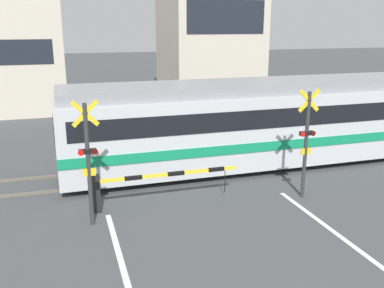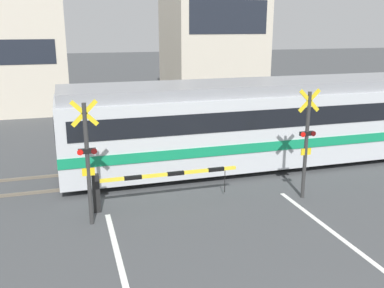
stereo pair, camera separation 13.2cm
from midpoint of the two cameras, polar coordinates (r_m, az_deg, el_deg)
The scene contains 10 objects.
rail_track_near at distance 14.60m, azimuth -1.30°, elevation -4.50°, with size 50.00×0.10×0.08m.
rail_track_far at distance 15.92m, azimuth -2.67°, elevation -2.79°, with size 50.00×0.10×0.08m.
commuter_train at distance 16.31m, azimuth 12.14°, elevation 3.25°, with size 16.15×2.98×3.11m.
crossing_barrier_near at distance 12.28m, azimuth -7.03°, elevation -5.16°, with size 4.25×0.20×1.10m.
crossing_barrier_far at distance 18.30m, azimuth 0.99°, elevation 1.93°, with size 4.25×0.20×1.10m.
crossing_signal_left at distance 11.09m, azimuth -13.44°, elevation -1.79°, with size 0.68×0.15×3.31m.
crossing_signal_right at distance 12.97m, azimuth 15.31°, elevation 0.61°, with size 0.68×0.15×3.31m.
pedestrian at distance 20.47m, azimuth -8.19°, elevation 3.88°, with size 0.38×0.22×1.66m.
building_left_of_street at distance 28.36m, azimuth -23.73°, elevation 10.81°, with size 7.25×6.21×6.63m.
building_right_of_street at distance 29.80m, azimuth 2.79°, elevation 15.52°, with size 5.94×6.21×10.03m.
Camera 2 is at (-3.55, -2.83, 5.07)m, focal length 40.00 mm.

